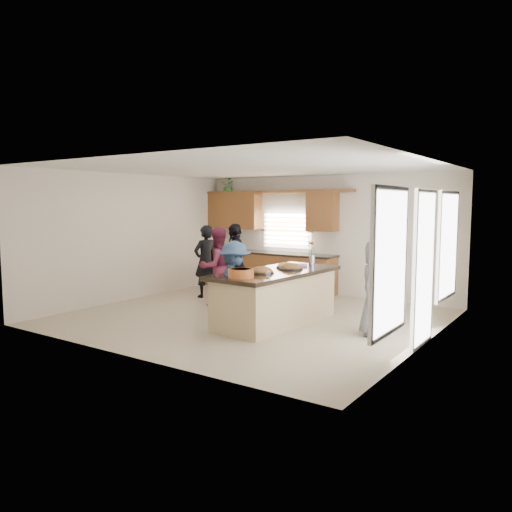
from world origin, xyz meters
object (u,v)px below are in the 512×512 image
Objects in this scene: island at (276,298)px; woman_left_back at (205,261)px; woman_right_front at (376,288)px; woman_left_mid at (217,267)px; woman_right_back at (234,285)px; salad_bowl at (241,273)px; woman_left_front at (235,264)px.

woman_left_back reaches higher than island.
woman_right_front is (4.46, -1.03, -0.04)m from woman_left_back.
woman_right_front is (1.78, 0.21, 0.33)m from island.
woman_right_back is at bearing 70.54° from woman_left_mid.
woman_left_front is (-1.61, 2.01, -0.17)m from salad_bowl.
woman_left_back reaches higher than woman_right_back.
woman_left_front is at bearing 3.29° from woman_right_back.
salad_bowl is 2.58m from woman_left_front.
woman_left_mid is (-1.78, 1.60, -0.20)m from salad_bowl.
woman_left_front is at bearing -178.97° from woman_left_mid.
salad_bowl is 0.28× the size of woman_right_back.
woman_left_back is (-2.65, 2.25, -0.20)m from salad_bowl.
woman_right_front reaches higher than island.
woman_right_back is (-0.36, -0.75, 0.30)m from island.
woman_right_front is at bearing 47.85° from woman_left_front.
woman_left_back is at bearing 158.12° from island.
woman_left_mid is 0.96× the size of woman_left_front.
island is 1.17m from salad_bowl.
island is at bearing 88.19° from salad_bowl.
woman_left_front is 1.10× the size of woman_right_front.
salad_bowl is 0.50m from woman_right_back.
island is at bearing 99.22° from woman_right_front.
woman_left_back is at bearing 79.60° from woman_right_front.
island is 1.60× the size of woman_left_front.
woman_left_mid is 3.61m from woman_right_front.
woman_right_front is at bearing -98.97° from woman_right_back.
woman_left_mid is 0.45m from woman_left_front.
woman_left_front reaches higher than woman_right_front.
woman_left_mid reaches higher than island.
woman_right_front reaches higher than woman_right_back.
woman_left_mid is 1.97m from woman_right_back.
woman_right_back is 2.35m from woman_right_front.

